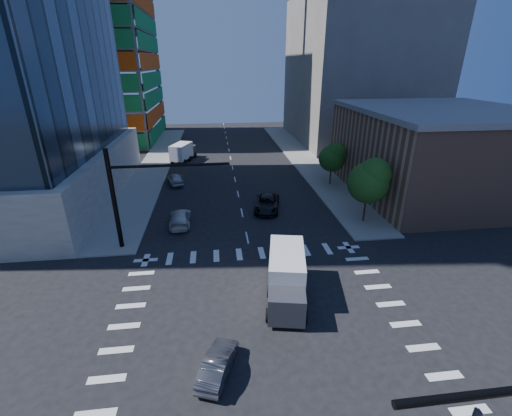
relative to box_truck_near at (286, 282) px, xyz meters
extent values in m
plane|color=black|center=(-1.83, -2.45, -1.44)|extent=(160.00, 160.00, 0.00)
cube|color=silver|center=(-1.83, -2.45, -1.44)|extent=(20.00, 20.00, 0.01)
cube|color=gray|center=(10.67, 37.55, -1.37)|extent=(5.00, 60.00, 0.15)
cube|color=gray|center=(-14.33, 37.55, -1.37)|extent=(5.00, 60.00, 0.15)
cube|color=#18883E|center=(-16.73, 59.55, 23.06)|extent=(0.12, 24.00, 49.00)
cube|color=#CF470C|center=(-29.33, 46.95, 23.06)|extent=(24.00, 0.12, 49.00)
cube|color=#976F57|center=(23.17, 19.55, 3.56)|extent=(20.00, 22.00, 10.00)
cube|color=gray|center=(23.17, 19.55, 8.86)|extent=(20.50, 22.50, 0.60)
cube|color=#68625E|center=(25.17, 52.55, 12.56)|extent=(24.00, 30.00, 28.00)
cylinder|color=black|center=(-13.33, 9.05, 3.21)|extent=(0.40, 0.40, 9.00)
cylinder|color=black|center=(-8.33, 9.05, 6.11)|extent=(10.00, 0.24, 0.24)
imported|color=black|center=(-7.33, 9.05, 5.01)|extent=(0.16, 0.20, 1.00)
cylinder|color=#382316|center=(10.67, 11.55, -0.16)|extent=(0.20, 0.20, 2.27)
sphere|color=#124413|center=(10.67, 11.55, 2.93)|extent=(4.16, 4.16, 4.16)
sphere|color=#386923|center=(11.07, 11.25, 3.91)|extent=(3.25, 3.25, 3.25)
cylinder|color=#382316|center=(10.97, 23.55, -0.33)|extent=(0.20, 0.20, 1.92)
sphere|color=#124413|center=(10.97, 23.55, 2.28)|extent=(3.52, 3.52, 3.52)
sphere|color=#386923|center=(11.37, 23.25, 3.11)|extent=(2.75, 2.75, 2.75)
imported|color=black|center=(1.09, 16.03, -0.66)|extent=(3.75, 6.07, 1.57)
imported|color=silver|center=(-8.42, 13.35, -0.71)|extent=(2.23, 5.10, 1.46)
imported|color=#A0A2A7|center=(-10.13, 26.47, -0.69)|extent=(2.83, 4.70, 1.50)
imported|color=#4B4A4F|center=(-4.92, -5.73, -0.82)|extent=(2.52, 4.03, 1.25)
cube|color=silver|center=(0.00, 0.00, 0.49)|extent=(3.38, 5.47, 2.65)
cube|color=#3F3F46|center=(0.00, 0.00, -0.17)|extent=(2.65, 2.25, 1.94)
cube|color=white|center=(-9.80, 39.09, 0.36)|extent=(3.73, 5.23, 2.46)
cube|color=#3F3F46|center=(-9.80, 39.09, -0.26)|extent=(2.62, 2.34, 1.80)
camera|label=1|loc=(-4.52, -19.48, 14.10)|focal=24.00mm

